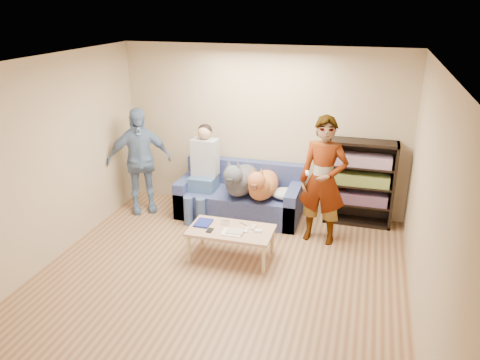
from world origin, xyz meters
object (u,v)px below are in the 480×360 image
(sofa, at_px, (240,198))
(notebook_blue, at_px, (203,223))
(person_seated, at_px, (203,168))
(bookshelf, at_px, (360,181))
(dog_tan, at_px, (262,185))
(person_standing_left, at_px, (139,161))
(camera_silver, at_px, (225,222))
(person_standing_right, at_px, (323,181))
(coffee_table, at_px, (231,232))
(dog_gray, at_px, (241,179))

(sofa, bearing_deg, notebook_blue, -96.84)
(person_seated, relative_size, bookshelf, 1.13)
(dog_tan, bearing_deg, bookshelf, 18.09)
(person_standing_left, distance_m, dog_tan, 1.99)
(person_seated, height_order, bookshelf, person_seated)
(person_standing_left, bearing_deg, camera_silver, -61.72)
(person_standing_right, xyz_separation_m, notebook_blue, (-1.47, -0.77, -0.47))
(camera_silver, height_order, bookshelf, bookshelf)
(notebook_blue, height_order, bookshelf, bookshelf)
(sofa, distance_m, person_seated, 0.76)
(notebook_blue, height_order, sofa, sofa)
(camera_silver, height_order, coffee_table, camera_silver)
(person_seated, distance_m, dog_tan, 0.98)
(sofa, distance_m, dog_gray, 0.42)
(person_seated, relative_size, coffee_table, 1.34)
(camera_silver, distance_m, person_seated, 1.32)
(person_standing_right, relative_size, coffee_table, 1.64)
(dog_gray, bearing_deg, notebook_blue, -100.44)
(bookshelf, bearing_deg, sofa, -172.60)
(person_standing_left, distance_m, dog_gray, 1.64)
(person_standing_left, relative_size, coffee_table, 1.54)
(person_standing_right, bearing_deg, person_seated, 176.15)
(person_standing_right, xyz_separation_m, camera_silver, (-1.19, -0.70, -0.46))
(person_standing_left, bearing_deg, sofa, -23.41)
(person_standing_right, relative_size, bookshelf, 1.39)
(person_seated, bearing_deg, notebook_blue, -70.25)
(notebook_blue, bearing_deg, person_seated, 109.75)
(notebook_blue, relative_size, sofa, 0.14)
(person_standing_right, distance_m, notebook_blue, 1.73)
(person_standing_right, bearing_deg, dog_gray, 172.45)
(dog_tan, relative_size, bookshelf, 0.90)
(person_standing_right, xyz_separation_m, sofa, (-1.32, 0.50, -0.62))
(person_standing_right, bearing_deg, sofa, 166.62)
(person_seated, bearing_deg, person_standing_left, -172.13)
(dog_gray, height_order, coffee_table, dog_gray)
(sofa, bearing_deg, dog_tan, -28.88)
(person_standing_left, relative_size, sofa, 0.89)
(sofa, height_order, bookshelf, bookshelf)
(person_standing_left, height_order, dog_gray, person_standing_left)
(person_standing_right, height_order, sofa, person_standing_right)
(person_standing_left, relative_size, bookshelf, 1.31)
(dog_gray, distance_m, coffee_table, 1.21)
(person_seated, xyz_separation_m, dog_tan, (0.97, -0.10, -0.13))
(camera_silver, relative_size, coffee_table, 0.10)
(person_standing_right, bearing_deg, notebook_blue, -145.01)
(camera_silver, distance_m, coffee_table, 0.18)
(dog_gray, xyz_separation_m, bookshelf, (1.75, 0.40, 0.01))
(bookshelf, bearing_deg, notebook_blue, -142.41)
(notebook_blue, xyz_separation_m, camera_silver, (0.28, 0.07, 0.01))
(person_standing_right, relative_size, sofa, 0.95)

